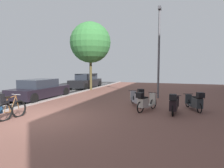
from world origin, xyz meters
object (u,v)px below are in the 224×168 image
at_px(bicycle_foreground, 10,109).
at_px(street_tree, 90,43).
at_px(parked_car_near, 40,90).
at_px(lamp_post, 159,48).
at_px(parked_car_far, 86,81).
at_px(scooter_far, 145,102).
at_px(scooter_extra, 138,98).
at_px(scooter_mid, 174,104).
at_px(scooter_near, 196,102).

bearing_deg(bicycle_foreground, street_tree, 96.49).
xyz_separation_m(parked_car_near, lamp_post, (7.37, 2.84, 2.72)).
bearing_deg(parked_car_near, lamp_post, 21.09).
relative_size(parked_car_near, parked_car_far, 0.99).
height_order(scooter_far, scooter_extra, scooter_extra).
bearing_deg(street_tree, scooter_mid, -44.46).
distance_m(scooter_mid, lamp_post, 5.41).
height_order(scooter_far, street_tree, street_tree).
bearing_deg(parked_car_far, street_tree, -51.43).
height_order(bicycle_foreground, parked_car_far, parked_car_far).
height_order(lamp_post, street_tree, street_tree).
bearing_deg(lamp_post, scooter_extra, -103.01).
height_order(scooter_extra, street_tree, street_tree).
xyz_separation_m(scooter_near, parked_car_far, (-9.64, 7.86, 0.24)).
bearing_deg(lamp_post, scooter_near, -59.29).
relative_size(scooter_near, scooter_mid, 0.96).
relative_size(bicycle_foreground, lamp_post, 0.24).
distance_m(bicycle_foreground, scooter_near, 8.19).
height_order(scooter_near, street_tree, street_tree).
height_order(scooter_near, lamp_post, lamp_post).
relative_size(scooter_far, street_tree, 0.26).
bearing_deg(parked_car_far, parked_car_near, -88.23).
relative_size(scooter_mid, scooter_extra, 1.10).
height_order(scooter_extra, parked_car_far, parked_car_far).
bearing_deg(street_tree, parked_car_far, 128.57).
height_order(bicycle_foreground, lamp_post, lamp_post).
xyz_separation_m(bicycle_foreground, scooter_far, (4.93, 3.11, 0.04)).
distance_m(scooter_far, street_tree, 10.10).
xyz_separation_m(bicycle_foreground, scooter_extra, (4.39, 4.07, 0.06)).
bearing_deg(lamp_post, parked_car_near, -158.91).
xyz_separation_m(bicycle_foreground, parked_car_near, (-2.22, 4.52, 0.22)).
distance_m(parked_car_far, street_tree, 4.19).
relative_size(bicycle_foreground, scooter_far, 0.87).
height_order(scooter_extra, lamp_post, lamp_post).
bearing_deg(scooter_extra, parked_car_near, 176.09).
bearing_deg(scooter_far, scooter_mid, -7.96).
bearing_deg(parked_car_near, street_tree, 79.38).
bearing_deg(scooter_mid, street_tree, 135.54).
bearing_deg(bicycle_foreground, scooter_mid, 25.20).
relative_size(parked_car_near, street_tree, 0.70).
distance_m(scooter_mid, street_tree, 11.04).
relative_size(scooter_near, parked_car_far, 0.40).
height_order(scooter_mid, lamp_post, lamp_post).
xyz_separation_m(scooter_mid, parked_car_far, (-8.66, 8.85, 0.24)).
relative_size(lamp_post, street_tree, 0.98).
bearing_deg(scooter_extra, scooter_far, -60.65).
height_order(bicycle_foreground, street_tree, street_tree).
bearing_deg(scooter_mid, parked_car_far, 134.39).
bearing_deg(scooter_near, scooter_far, -160.42).
bearing_deg(street_tree, parked_car_near, -100.62).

